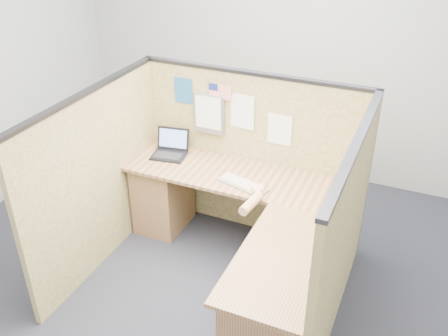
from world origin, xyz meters
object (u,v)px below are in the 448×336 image
at_px(keyboard, 243,184).
at_px(mouse, 259,191).
at_px(laptop, 172,149).
at_px(l_desk, 240,238).

bearing_deg(keyboard, mouse, -2.92).
distance_m(laptop, mouse, 1.00).
bearing_deg(mouse, l_desk, -110.82).
bearing_deg(l_desk, keyboard, 108.79).
bearing_deg(mouse, laptop, 162.14).
xyz_separation_m(laptop, keyboard, (0.79, -0.25, -0.04)).
height_order(l_desk, laptop, laptop).
bearing_deg(laptop, mouse, -27.12).
xyz_separation_m(keyboard, mouse, (0.15, -0.05, 0.01)).
relative_size(laptop, keyboard, 0.72).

